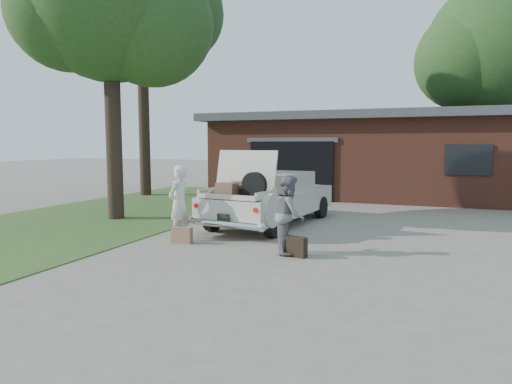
% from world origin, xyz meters
% --- Properties ---
extents(ground, '(90.00, 90.00, 0.00)m').
position_xyz_m(ground, '(0.00, 0.00, 0.00)').
color(ground, gray).
rests_on(ground, ground).
extents(grass_strip, '(6.00, 16.00, 0.02)m').
position_xyz_m(grass_strip, '(-5.50, 3.00, 0.01)').
color(grass_strip, '#2D4C1E').
rests_on(grass_strip, ground).
extents(house, '(12.80, 7.80, 3.30)m').
position_xyz_m(house, '(0.98, 11.47, 1.67)').
color(house, brown).
rests_on(house, ground).
extents(tree_left, '(5.19, 4.52, 8.31)m').
position_xyz_m(tree_left, '(-4.77, 2.08, 5.78)').
color(tree_left, '#38281E').
rests_on(tree_left, ground).
extents(tree_right, '(7.22, 6.28, 9.36)m').
position_xyz_m(tree_right, '(5.94, 15.02, 5.95)').
color(tree_right, '#38281E').
rests_on(tree_right, ground).
extents(sedan, '(2.35, 4.94, 1.96)m').
position_xyz_m(sedan, '(-0.48, 2.88, 0.70)').
color(sedan, beige).
rests_on(sedan, ground).
extents(woman_left, '(0.43, 0.63, 1.65)m').
position_xyz_m(woman_left, '(-1.72, 0.31, 0.82)').
color(woman_left, silver).
rests_on(woman_left, ground).
extents(woman_right, '(0.76, 0.87, 1.52)m').
position_xyz_m(woman_right, '(0.93, -0.00, 0.76)').
color(woman_right, slate).
rests_on(woman_right, ground).
extents(suitcase_left, '(0.46, 0.17, 0.35)m').
position_xyz_m(suitcase_left, '(-1.47, -0.01, 0.18)').
color(suitcase_left, '#9A694E').
rests_on(suitcase_left, ground).
extents(suitcase_right, '(0.52, 0.28, 0.38)m').
position_xyz_m(suitcase_right, '(1.10, -0.22, 0.19)').
color(suitcase_right, black).
rests_on(suitcase_right, ground).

